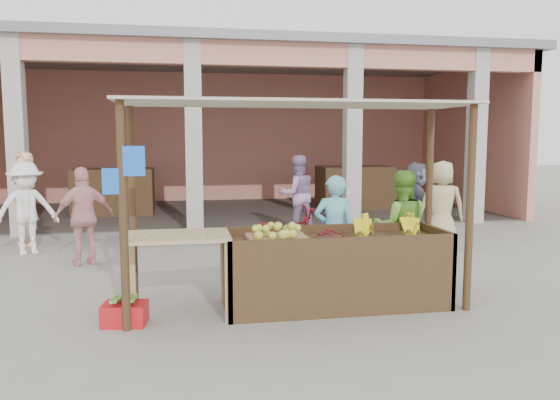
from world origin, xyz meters
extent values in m
plane|color=gray|center=(0.00, 0.00, 0.00)|extent=(60.00, 60.00, 0.00)
cube|color=tan|center=(0.00, 11.40, 2.00)|extent=(14.00, 0.20, 4.00)
cube|color=tan|center=(6.90, 8.50, 2.00)|extent=(0.20, 6.00, 4.00)
cube|color=tan|center=(0.00, 5.65, 3.75)|extent=(14.00, 0.30, 0.50)
cube|color=slate|center=(0.00, 8.50, 4.10)|extent=(14.40, 6.40, 0.20)
cube|color=beige|center=(-4.50, 5.65, 2.00)|extent=(0.35, 0.35, 4.00)
cube|color=beige|center=(-1.00, 5.65, 2.00)|extent=(0.35, 0.35, 4.00)
cube|color=beige|center=(2.50, 5.65, 2.00)|extent=(0.35, 0.35, 4.00)
cube|color=beige|center=(5.50, 5.65, 2.00)|extent=(0.35, 0.35, 4.00)
cube|color=#45301B|center=(-3.00, 8.50, 0.60)|extent=(2.00, 1.20, 1.20)
cube|color=#45301B|center=(3.50, 8.50, 0.60)|extent=(2.00, 1.20, 1.20)
cube|color=#45301B|center=(0.50, 0.00, 0.40)|extent=(2.60, 0.95, 0.80)
cylinder|color=#45301B|center=(-1.85, -0.45, 1.18)|extent=(0.09, 0.09, 2.35)
cylinder|color=#45301B|center=(1.95, -0.45, 1.18)|extent=(0.09, 0.09, 2.35)
cylinder|color=#45301B|center=(-1.85, 0.60, 1.18)|extent=(0.09, 0.09, 2.35)
cylinder|color=#45301B|center=(1.95, 0.60, 1.18)|extent=(0.09, 0.09, 2.35)
cube|color=#BFB79E|center=(0.05, 0.08, 2.37)|extent=(4.00, 1.35, 0.03)
cube|color=blue|center=(-1.73, -0.45, 1.75)|extent=(0.22, 0.08, 0.30)
cube|color=blue|center=(-1.95, -0.45, 1.55)|extent=(0.18, 0.07, 0.26)
cube|color=#A07852|center=(-0.20, -0.04, 0.83)|extent=(0.68, 0.59, 0.06)
ellipsoid|color=yellow|center=(-0.20, -0.04, 0.92)|extent=(0.58, 0.51, 0.13)
ellipsoid|color=maroon|center=(0.43, 0.00, 0.86)|extent=(0.39, 0.32, 0.12)
cube|color=tan|center=(-1.32, -0.07, 0.90)|extent=(1.14, 0.76, 0.04)
cube|color=tan|center=(-1.84, -0.41, 0.44)|extent=(0.06, 0.06, 0.88)
cube|color=tan|center=(-0.80, -0.41, 0.44)|extent=(0.06, 0.06, 0.88)
cube|color=tan|center=(-1.84, 0.26, 0.44)|extent=(0.06, 0.06, 0.88)
cube|color=tan|center=(-0.80, 0.26, 0.44)|extent=(0.06, 0.06, 0.88)
cube|color=red|center=(-1.89, -0.27, 0.12)|extent=(0.49, 0.39, 0.23)
ellipsoid|color=maroon|center=(2.78, 5.06, 0.33)|extent=(0.48, 0.48, 0.66)
ellipsoid|color=maroon|center=(3.17, 5.12, 0.33)|extent=(0.48, 0.48, 0.66)
ellipsoid|color=maroon|center=(2.98, 5.39, 0.33)|extent=(0.48, 0.48, 0.66)
imported|color=#68C7E4|center=(0.73, 0.83, 0.80)|extent=(0.65, 0.52, 1.59)
imported|color=#6FB437|center=(1.63, 0.75, 0.82)|extent=(0.87, 0.62, 1.63)
imported|color=maroon|center=(0.31, 2.43, 0.46)|extent=(0.76, 1.79, 0.91)
imported|color=white|center=(-3.88, 3.75, 0.86)|extent=(1.23, 0.94, 1.71)
imported|color=pink|center=(-2.77, 2.71, 0.82)|extent=(1.09, 0.86, 1.64)
imported|color=tan|center=(3.22, 2.75, 0.88)|extent=(0.98, 0.78, 1.76)
imported|color=#545461|center=(3.29, 3.96, 0.80)|extent=(0.82, 1.55, 1.60)
imported|color=#F5B88F|center=(-4.11, 4.55, 0.90)|extent=(0.83, 0.83, 1.80)
imported|color=#9C7AA9|center=(1.11, 5.00, 0.89)|extent=(0.93, 0.63, 1.78)
camera|label=1|loc=(-1.26, -6.10, 1.98)|focal=35.00mm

